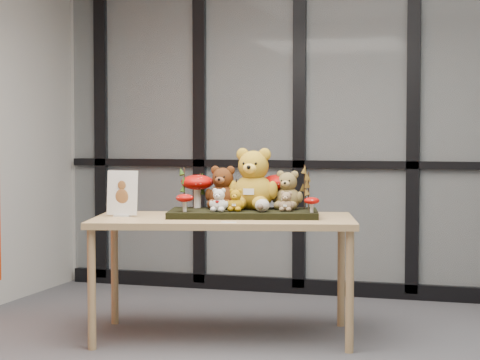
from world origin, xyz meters
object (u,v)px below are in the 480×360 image
(bear_pooh_yellow, at_px, (254,176))
(plush_cream_hedgehog, at_px, (262,205))
(mushroom_front_right, at_px, (312,204))
(sign_holder, at_px, (122,195))
(diorama_tray, at_px, (243,213))
(bear_beige_small, at_px, (286,200))
(bear_white_bow, at_px, (219,199))
(mushroom_back_right, at_px, (278,190))
(mushroom_front_left, at_px, (185,202))
(bear_brown_medium, at_px, (223,185))
(display_table, at_px, (224,228))
(bear_tan_back, at_px, (288,188))
(bear_small_yellow, at_px, (236,199))
(mushroom_back_left, at_px, (197,190))

(bear_pooh_yellow, bearing_deg, plush_cream_hedgehog, -74.31)
(plush_cream_hedgehog, distance_m, mushroom_front_right, 0.31)
(sign_holder, bearing_deg, diorama_tray, 16.07)
(diorama_tray, xyz_separation_m, bear_beige_small, (0.28, -0.01, 0.09))
(bear_white_bow, relative_size, mushroom_front_right, 1.54)
(bear_pooh_yellow, relative_size, mushroom_back_right, 1.78)
(mushroom_front_right, bearing_deg, mushroom_front_left, -168.14)
(bear_white_bow, height_order, mushroom_front_right, bear_white_bow)
(mushroom_back_right, bearing_deg, bear_brown_medium, -160.17)
(display_table, bearing_deg, bear_beige_small, -2.13)
(bear_white_bow, height_order, plush_cream_hedgehog, bear_white_bow)
(bear_brown_medium, height_order, bear_white_bow, bear_brown_medium)
(bear_brown_medium, bearing_deg, bear_beige_small, -24.57)
(mushroom_front_left, bearing_deg, bear_tan_back, 32.43)
(diorama_tray, relative_size, sign_holder, 3.20)
(bear_small_yellow, height_order, plush_cream_hedgehog, bear_small_yellow)
(bear_brown_medium, height_order, sign_holder, bear_brown_medium)
(mushroom_back_left, relative_size, sign_holder, 0.82)
(mushroom_front_right, bearing_deg, display_table, -176.17)
(display_table, relative_size, mushroom_front_left, 14.63)
(diorama_tray, xyz_separation_m, bear_pooh_yellow, (0.04, 0.10, 0.24))
(bear_white_bow, bearing_deg, display_table, 69.97)
(diorama_tray, height_order, mushroom_back_left, mushroom_back_left)
(bear_pooh_yellow, relative_size, sign_holder, 1.48)
(mushroom_back_right, bearing_deg, bear_white_bow, -129.09)
(bear_beige_small, distance_m, mushroom_front_left, 0.64)
(bear_white_bow, height_order, sign_holder, sign_holder)
(diorama_tray, relative_size, plush_cream_hedgehog, 10.32)
(bear_brown_medium, relative_size, bear_beige_small, 2.20)
(bear_tan_back, relative_size, bear_small_yellow, 1.75)
(mushroom_back_right, xyz_separation_m, mushroom_front_left, (-0.50, -0.41, -0.06))
(bear_white_bow, xyz_separation_m, bear_beige_small, (0.39, 0.15, -0.01))
(mushroom_back_right, xyz_separation_m, mushroom_front_right, (0.28, -0.25, -0.07))
(bear_white_bow, bearing_deg, plush_cream_hedgehog, -1.89)
(display_table, xyz_separation_m, bear_tan_back, (0.36, 0.24, 0.24))
(bear_pooh_yellow, height_order, mushroom_back_right, bear_pooh_yellow)
(display_table, relative_size, diorama_tray, 1.90)
(bear_brown_medium, distance_m, bear_tan_back, 0.42)
(plush_cream_hedgehog, bearing_deg, mushroom_front_left, 179.30)
(bear_pooh_yellow, bearing_deg, sign_holder, -171.45)
(bear_tan_back, xyz_separation_m, mushroom_back_left, (-0.59, -0.07, -0.02))
(mushroom_back_right, height_order, sign_holder, sign_holder)
(display_table, xyz_separation_m, bear_white_bow, (-0.01, -0.07, 0.19))
(diorama_tray, relative_size, bear_brown_medium, 3.08)
(bear_pooh_yellow, height_order, sign_holder, bear_pooh_yellow)
(mushroom_front_right, xyz_separation_m, sign_holder, (-1.19, -0.18, 0.04))
(diorama_tray, xyz_separation_m, mushroom_back_left, (-0.34, 0.08, 0.14))
(sign_holder, bearing_deg, mushroom_back_left, 36.50)
(bear_tan_back, relative_size, sign_holder, 0.93)
(bear_pooh_yellow, height_order, bear_brown_medium, bear_pooh_yellow)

